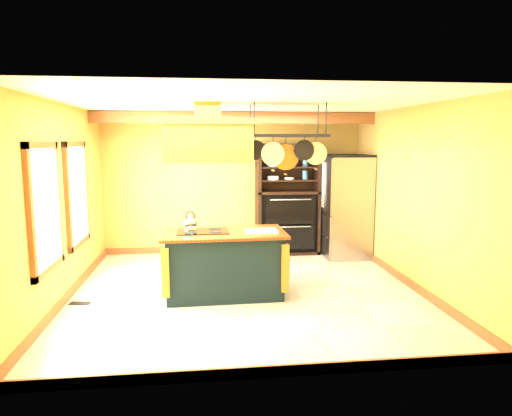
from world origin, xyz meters
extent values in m
plane|color=beige|center=(0.00, 0.00, 0.00)|extent=(5.00, 5.00, 0.00)
plane|color=white|center=(0.00, 0.00, 2.70)|extent=(5.00, 5.00, 0.00)
cube|color=#BE9845|center=(0.00, 2.50, 1.35)|extent=(5.00, 0.02, 2.70)
cube|color=#BE9845|center=(0.00, -2.50, 1.35)|extent=(5.00, 0.02, 2.70)
cube|color=#BE9845|center=(-2.50, 0.00, 1.35)|extent=(0.02, 5.00, 2.70)
cube|color=#BE9845|center=(2.50, 0.00, 1.35)|extent=(0.02, 5.00, 2.70)
cube|color=brown|center=(0.00, 1.70, 2.59)|extent=(5.00, 0.15, 0.20)
cube|color=brown|center=(-2.47, -0.80, 1.40)|extent=(0.06, 1.06, 1.56)
cube|color=white|center=(-2.44, -0.80, 1.40)|extent=(0.02, 0.85, 1.34)
cube|color=brown|center=(-2.47, 0.60, 1.40)|extent=(0.06, 1.06, 1.56)
cube|color=white|center=(-2.44, 0.60, 1.40)|extent=(0.02, 0.85, 1.34)
cube|color=black|center=(-0.32, -0.10, 0.44)|extent=(1.61, 0.90, 0.88)
cube|color=brown|center=(-0.32, -0.10, 0.90)|extent=(1.75, 1.00, 0.04)
cube|color=black|center=(-0.61, -0.06, 0.93)|extent=(0.73, 0.52, 0.01)
ellipsoid|color=silver|center=(-0.79, 0.05, 1.03)|extent=(0.20, 0.20, 0.16)
cube|color=white|center=(0.21, -0.17, 0.93)|extent=(0.44, 0.35, 0.02)
cube|color=gold|center=(-0.52, -0.10, 2.15)|extent=(1.19, 0.64, 0.50)
cube|color=brown|center=(-0.52, -0.10, 2.44)|extent=(1.26, 0.71, 0.08)
cube|color=gold|center=(-0.52, -0.10, 2.55)|extent=(0.35, 0.35, 0.30)
cube|color=black|center=(0.58, -0.10, 2.26)|extent=(1.09, 0.54, 0.04)
cylinder|color=black|center=(0.09, -0.32, 2.48)|extent=(0.02, 0.02, 0.44)
cylinder|color=black|center=(1.07, 0.11, 2.48)|extent=(0.02, 0.02, 0.44)
cylinder|color=black|center=(0.15, 0.01, 2.06)|extent=(0.28, 0.04, 0.28)
cylinder|color=silver|center=(0.36, -0.21, 2.01)|extent=(0.33, 0.04, 0.33)
cylinder|color=#A46129|center=(0.58, 0.01, 1.96)|extent=(0.37, 0.04, 0.37)
cylinder|color=black|center=(0.80, -0.21, 2.06)|extent=(0.28, 0.04, 0.28)
cylinder|color=silver|center=(1.01, 0.01, 2.01)|extent=(0.33, 0.04, 0.33)
cube|color=#999BA2|center=(2.09, 1.90, 0.95)|extent=(0.79, 0.97, 1.90)
cube|color=#999BA2|center=(1.68, 1.66, 1.37)|extent=(0.03, 0.47, 1.02)
cube|color=#999BA2|center=(1.68, 2.14, 1.37)|extent=(0.03, 0.47, 1.02)
cube|color=#999BA2|center=(1.68, 1.90, 0.44)|extent=(0.03, 0.93, 0.80)
cube|color=black|center=(2.09, 1.90, 0.03)|extent=(0.75, 0.92, 0.06)
cube|color=black|center=(1.03, 2.45, 1.07)|extent=(1.21, 0.06, 2.14)
cube|color=black|center=(0.46, 2.22, 1.07)|extent=(0.06, 0.51, 2.14)
cube|color=black|center=(1.61, 2.22, 1.07)|extent=(0.06, 0.51, 2.14)
cube|color=black|center=(1.03, 2.22, 1.21)|extent=(1.21, 0.51, 0.05)
cube|color=black|center=(1.03, 2.25, 0.63)|extent=(1.09, 0.41, 1.15)
cube|color=black|center=(1.03, 1.95, 0.88)|extent=(0.94, 0.04, 0.51)
cube|color=black|center=(1.03, 1.95, 0.37)|extent=(0.94, 0.04, 0.46)
cube|color=black|center=(1.03, 2.22, 1.44)|extent=(1.09, 0.45, 0.02)
cube|color=black|center=(1.03, 2.22, 1.69)|extent=(1.09, 0.45, 0.02)
cube|color=black|center=(1.03, 2.22, 1.93)|extent=(1.09, 0.45, 0.02)
cylinder|color=white|center=(0.73, 2.17, 1.49)|extent=(0.22, 0.22, 0.07)
cylinder|color=teal|center=(1.36, 2.17, 1.79)|extent=(0.10, 0.10, 0.17)
cube|color=black|center=(-2.28, -0.25, 0.01)|extent=(0.29, 0.16, 0.01)
camera|label=1|loc=(-0.60, -6.42, 2.19)|focal=32.00mm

